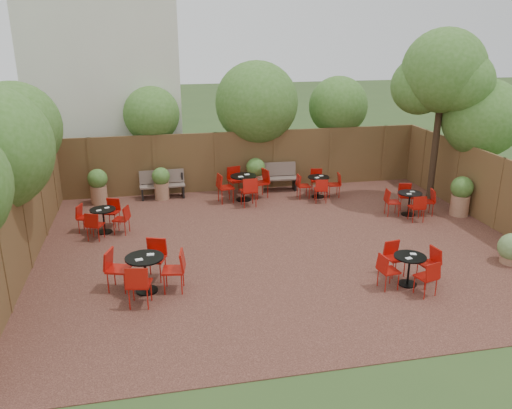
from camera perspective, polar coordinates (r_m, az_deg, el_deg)
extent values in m
plane|color=#354F23|center=(13.10, 2.97, -4.67)|extent=(80.00, 80.00, 0.00)
cube|color=#3C2018|center=(13.10, 2.97, -4.63)|extent=(12.00, 10.00, 0.02)
cube|color=#4F371D|center=(17.41, -1.16, 4.86)|extent=(12.00, 0.08, 2.00)
cube|color=#4F371D|center=(12.68, -24.22, -2.36)|extent=(0.08, 10.00, 2.00)
cube|color=#4F371D|center=(15.35, 25.26, 1.05)|extent=(0.08, 10.00, 2.00)
cube|color=silver|center=(19.68, -16.38, 14.62)|extent=(5.00, 4.00, 8.00)
sphere|color=#3B6721|center=(15.21, -25.13, 7.69)|extent=(2.45, 2.45, 2.45)
sphere|color=#3B6721|center=(17.50, -11.47, 9.74)|extent=(1.83, 1.83, 1.83)
sphere|color=#3B6721|center=(17.73, 0.05, 11.18)|extent=(2.80, 2.80, 2.80)
sphere|color=#3B6721|center=(18.79, 9.07, 10.73)|extent=(2.08, 2.08, 2.08)
sphere|color=#3B6721|center=(16.90, 23.74, 8.75)|extent=(2.35, 2.35, 2.35)
cylinder|color=black|center=(16.67, 19.31, 7.20)|extent=(0.24, 0.24, 4.25)
sphere|color=#3B6721|center=(16.42, 20.05, 13.74)|extent=(2.44, 2.44, 2.44)
sphere|color=#3B6721|center=(16.56, 17.63, 12.39)|extent=(1.71, 1.71, 1.71)
sphere|color=#3B6721|center=(16.32, 21.89, 12.45)|extent=(1.78, 1.78, 1.78)
cube|color=brown|center=(16.85, -10.30, 2.05)|extent=(1.44, 0.48, 0.05)
cube|color=brown|center=(16.96, -10.38, 3.07)|extent=(1.43, 0.15, 0.43)
cube|color=black|center=(16.91, -12.45, 1.20)|extent=(0.07, 0.43, 0.38)
cube|color=black|center=(16.93, -8.07, 1.49)|extent=(0.07, 0.43, 0.38)
cube|color=brown|center=(17.31, 2.09, 2.90)|extent=(1.54, 0.54, 0.05)
cube|color=brown|center=(17.43, 1.94, 3.94)|extent=(1.52, 0.20, 0.46)
cube|color=black|center=(17.23, -0.14, 2.03)|extent=(0.09, 0.46, 0.40)
cube|color=black|center=(17.55, 4.26, 2.29)|extent=(0.09, 0.46, 0.40)
cylinder|color=black|center=(11.67, 16.37, -8.41)|extent=(0.39, 0.39, 0.03)
cylinder|color=black|center=(11.53, 16.52, -7.00)|extent=(0.04, 0.04, 0.63)
cylinder|color=black|center=(11.40, 16.67, -5.54)|extent=(0.68, 0.68, 0.03)
cube|color=white|center=(11.50, 16.99, -5.25)|extent=(0.14, 0.11, 0.01)
cube|color=white|center=(11.26, 16.53, -5.72)|extent=(0.14, 0.11, 0.01)
cylinder|color=black|center=(15.84, 16.45, -1.05)|extent=(0.40, 0.40, 0.03)
cylinder|color=black|center=(15.74, 16.56, 0.06)|extent=(0.05, 0.05, 0.64)
cylinder|color=black|center=(15.64, 16.67, 1.20)|extent=(0.69, 0.69, 0.03)
cube|color=white|center=(15.74, 16.91, 1.38)|extent=(0.14, 0.11, 0.01)
cube|color=white|center=(15.50, 16.57, 1.13)|extent=(0.14, 0.11, 0.01)
cylinder|color=black|center=(16.49, -1.38, 0.56)|extent=(0.48, 0.48, 0.03)
cylinder|color=black|center=(16.37, -1.39, 1.83)|extent=(0.05, 0.05, 0.76)
cylinder|color=black|center=(16.26, -1.40, 3.15)|extent=(0.82, 0.82, 0.03)
cube|color=white|center=(16.36, -1.01, 3.34)|extent=(0.17, 0.13, 0.02)
cube|color=white|center=(16.11, -1.70, 3.08)|extent=(0.17, 0.13, 0.02)
cylinder|color=black|center=(11.18, -11.97, -9.26)|extent=(0.46, 0.46, 0.03)
cylinder|color=black|center=(11.02, -12.10, -7.55)|extent=(0.05, 0.05, 0.73)
cylinder|color=black|center=(10.86, -12.24, -5.77)|extent=(0.80, 0.80, 0.03)
cube|color=white|center=(10.92, -11.59, -5.43)|extent=(0.17, 0.14, 0.02)
cube|color=white|center=(10.73, -12.81, -5.97)|extent=(0.17, 0.14, 0.02)
cylinder|color=black|center=(16.91, 6.85, 0.88)|extent=(0.40, 0.40, 0.03)
cylinder|color=black|center=(16.81, 6.89, 1.93)|extent=(0.05, 0.05, 0.64)
cylinder|color=black|center=(16.72, 6.94, 3.01)|extent=(0.70, 0.70, 0.03)
cube|color=white|center=(16.81, 7.21, 3.17)|extent=(0.14, 0.10, 0.01)
cube|color=white|center=(16.58, 6.76, 2.96)|extent=(0.14, 0.10, 0.01)
cylinder|color=black|center=(14.49, -16.35, -2.92)|extent=(0.39, 0.39, 0.03)
cylinder|color=black|center=(14.38, -16.47, -1.75)|extent=(0.04, 0.04, 0.62)
cylinder|color=black|center=(14.27, -16.59, -0.54)|extent=(0.68, 0.68, 0.03)
cube|color=white|center=(14.33, -16.15, -0.34)|extent=(0.15, 0.13, 0.01)
cube|color=white|center=(14.18, -16.99, -0.63)|extent=(0.15, 0.13, 0.01)
cylinder|color=#95654A|center=(16.80, -10.37, 1.50)|extent=(0.47, 0.47, 0.54)
sphere|color=#3B6721|center=(16.66, -10.47, 3.09)|extent=(0.57, 0.57, 0.57)
cylinder|color=#95654A|center=(17.23, -0.04, 2.37)|extent=(0.53, 0.53, 0.60)
sphere|color=#3B6721|center=(17.08, -0.04, 4.11)|extent=(0.63, 0.63, 0.63)
cylinder|color=#95654A|center=(16.81, -16.95, 1.05)|extent=(0.50, 0.50, 0.58)
sphere|color=#3B6721|center=(16.67, -17.12, 2.74)|extent=(0.61, 0.61, 0.61)
cylinder|color=#95654A|center=(16.23, 21.59, -0.06)|extent=(0.53, 0.53, 0.61)
sphere|color=#3B6721|center=(16.07, 21.82, 1.77)|extent=(0.64, 0.64, 0.64)
cylinder|color=#95654A|center=(13.53, 26.32, -5.34)|extent=(0.49, 0.49, 0.22)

